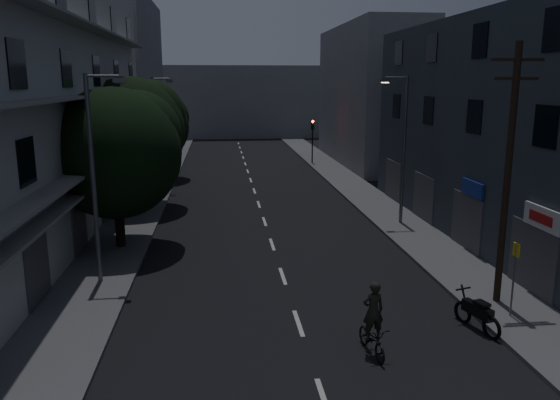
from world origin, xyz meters
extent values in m
plane|color=black|center=(0.00, 25.00, 0.00)|extent=(160.00, 160.00, 0.00)
cube|color=#565659|center=(-7.50, 25.00, 0.07)|extent=(3.00, 90.00, 0.15)
cube|color=#565659|center=(7.50, 25.00, 0.07)|extent=(3.00, 90.00, 0.15)
cube|color=beige|center=(0.00, 2.00, 0.01)|extent=(0.15, 2.00, 0.01)
cube|color=beige|center=(0.00, 6.50, 0.01)|extent=(0.15, 2.00, 0.01)
cube|color=beige|center=(0.00, 11.00, 0.01)|extent=(0.15, 2.00, 0.01)
cube|color=beige|center=(0.00, 15.50, 0.01)|extent=(0.15, 2.00, 0.01)
cube|color=beige|center=(0.00, 20.00, 0.01)|extent=(0.15, 2.00, 0.01)
cube|color=beige|center=(0.00, 24.50, 0.01)|extent=(0.15, 2.00, 0.01)
cube|color=beige|center=(0.00, 29.00, 0.01)|extent=(0.15, 2.00, 0.01)
cube|color=beige|center=(0.00, 33.50, 0.01)|extent=(0.15, 2.00, 0.01)
cube|color=beige|center=(0.00, 38.00, 0.01)|extent=(0.15, 2.00, 0.01)
cube|color=beige|center=(0.00, 42.50, 0.01)|extent=(0.15, 2.00, 0.01)
cube|color=beige|center=(0.00, 47.00, 0.01)|extent=(0.15, 2.00, 0.01)
cube|color=beige|center=(0.00, 51.50, 0.01)|extent=(0.15, 2.00, 0.01)
cube|color=beige|center=(0.00, 56.00, 0.01)|extent=(0.15, 2.00, 0.01)
cube|color=beige|center=(0.00, 60.50, 0.01)|extent=(0.15, 2.00, 0.01)
cube|color=#B5B4AF|center=(-12.00, 18.00, 7.00)|extent=(6.00, 36.00, 14.00)
cube|color=black|center=(-8.98, 9.00, 2.00)|extent=(0.06, 1.60, 1.60)
cube|color=black|center=(-8.98, 15.00, 2.00)|extent=(0.06, 1.60, 1.60)
cube|color=black|center=(-8.98, 21.00, 2.00)|extent=(0.06, 1.60, 1.60)
cube|color=black|center=(-8.98, 27.00, 2.00)|extent=(0.06, 1.60, 1.60)
cube|color=black|center=(-8.98, 33.00, 2.00)|extent=(0.06, 1.60, 1.60)
cube|color=black|center=(-8.98, 9.00, 5.20)|extent=(0.06, 1.60, 1.60)
cube|color=black|center=(-8.98, 15.00, 5.20)|extent=(0.06, 1.60, 1.60)
cube|color=black|center=(-8.98, 21.00, 5.20)|extent=(0.06, 1.60, 1.60)
cube|color=black|center=(-8.98, 27.00, 5.20)|extent=(0.06, 1.60, 1.60)
cube|color=black|center=(-8.98, 33.00, 5.20)|extent=(0.06, 1.60, 1.60)
cube|color=black|center=(-8.98, 9.00, 8.40)|extent=(0.06, 1.60, 1.60)
cube|color=black|center=(-8.98, 15.00, 8.40)|extent=(0.06, 1.60, 1.60)
cube|color=black|center=(-8.98, 21.00, 8.40)|extent=(0.06, 1.60, 1.60)
cube|color=black|center=(-8.98, 27.00, 8.40)|extent=(0.06, 1.60, 1.60)
cube|color=black|center=(-8.98, 33.00, 8.40)|extent=(0.06, 1.60, 1.60)
cube|color=black|center=(-8.98, 21.00, 11.60)|extent=(0.06, 1.60, 1.60)
cube|color=black|center=(-8.98, 27.00, 11.60)|extent=(0.06, 1.60, 1.60)
cube|color=black|center=(-8.98, 33.00, 11.60)|extent=(0.06, 1.60, 1.60)
cube|color=gray|center=(-8.50, 18.00, 4.00)|extent=(1.00, 32.40, 0.12)
cube|color=gray|center=(-8.50, 18.00, 7.20)|extent=(1.00, 32.40, 0.12)
cube|color=gray|center=(-8.50, 18.00, 10.40)|extent=(1.00, 32.40, 0.12)
cube|color=gray|center=(-8.60, 18.00, 3.10)|extent=(0.80, 32.40, 0.12)
cube|color=#424247|center=(-8.97, 9.00, 1.40)|extent=(0.06, 2.40, 2.40)
cube|color=#424247|center=(-8.97, 15.00, 1.40)|extent=(0.06, 2.40, 2.40)
cube|color=#424247|center=(-8.97, 21.00, 1.40)|extent=(0.06, 2.40, 2.40)
cube|color=#424247|center=(-8.97, 27.00, 1.40)|extent=(0.06, 2.40, 2.40)
cube|color=#424247|center=(-8.97, 33.00, 1.40)|extent=(0.06, 2.40, 2.40)
cube|color=#2D343D|center=(12.00, 14.00, 5.50)|extent=(6.00, 28.00, 11.00)
cube|color=black|center=(8.98, 8.00, 6.30)|extent=(0.06, 1.40, 1.50)
cube|color=black|center=(8.98, 13.50, 6.30)|extent=(0.06, 1.40, 1.50)
cube|color=black|center=(8.98, 19.00, 6.30)|extent=(0.06, 1.40, 1.50)
cube|color=black|center=(8.98, 24.50, 6.30)|extent=(0.06, 1.40, 1.50)
cube|color=black|center=(8.98, 8.00, 9.60)|extent=(0.06, 1.40, 1.50)
cube|color=black|center=(8.98, 13.50, 9.60)|extent=(0.06, 1.40, 1.50)
cube|color=black|center=(8.98, 19.00, 9.60)|extent=(0.06, 1.40, 1.50)
cube|color=black|center=(8.98, 24.50, 9.60)|extent=(0.06, 1.40, 1.50)
cube|color=#424247|center=(8.97, 8.00, 1.40)|extent=(0.06, 3.00, 2.60)
cube|color=#424247|center=(8.97, 13.50, 1.40)|extent=(0.06, 3.00, 2.60)
cube|color=#424247|center=(8.97, 19.00, 1.40)|extent=(0.06, 3.00, 2.60)
cube|color=#424247|center=(8.97, 24.50, 1.40)|extent=(0.06, 3.00, 2.60)
cube|color=silver|center=(8.90, 7.50, 3.10)|extent=(0.12, 2.20, 0.80)
cube|color=#B21414|center=(8.82, 7.50, 3.10)|extent=(0.02, 1.40, 0.36)
cube|color=navy|center=(8.90, 13.00, 3.10)|extent=(0.12, 2.00, 0.70)
cube|color=slate|center=(-12.00, 48.00, 8.00)|extent=(6.00, 20.00, 16.00)
cube|color=slate|center=(12.00, 42.00, 6.50)|extent=(6.00, 20.00, 13.00)
cube|color=slate|center=(0.00, 70.00, 5.00)|extent=(24.00, 8.00, 10.00)
cylinder|color=black|center=(-7.25, 15.56, 2.18)|extent=(0.44, 0.44, 4.05)
sphere|color=black|center=(-7.25, 15.56, 4.61)|extent=(6.08, 6.08, 6.08)
sphere|color=black|center=(-6.34, 16.32, 5.37)|extent=(4.25, 4.25, 4.25)
sphere|color=black|center=(-8.01, 14.95, 5.06)|extent=(3.95, 3.95, 3.95)
cylinder|color=black|center=(-7.79, 24.00, 2.32)|extent=(0.44, 0.44, 4.33)
sphere|color=black|center=(-7.79, 24.00, 4.92)|extent=(6.53, 6.53, 6.53)
sphere|color=black|center=(-6.81, 24.82, 5.73)|extent=(4.57, 4.57, 4.57)
sphere|color=black|center=(-8.61, 23.35, 5.41)|extent=(4.24, 4.24, 4.24)
cylinder|color=black|center=(-7.66, 34.58, 2.03)|extent=(0.44, 0.44, 3.75)
sphere|color=black|center=(-7.66, 34.58, 4.28)|extent=(5.60, 5.60, 5.60)
sphere|color=black|center=(-6.82, 35.28, 4.98)|extent=(3.92, 3.92, 3.92)
sphere|color=black|center=(-8.36, 34.02, 4.70)|extent=(3.64, 3.64, 3.64)
cylinder|color=black|center=(6.42, 41.49, 1.75)|extent=(0.12, 0.12, 3.20)
cube|color=black|center=(6.42, 41.49, 3.80)|extent=(0.28, 0.22, 0.90)
sphere|color=#FF0C05|center=(6.42, 41.34, 4.13)|extent=(0.22, 0.22, 0.22)
sphere|color=#3F330C|center=(6.42, 41.34, 3.83)|extent=(0.22, 0.22, 0.22)
sphere|color=black|center=(6.42, 41.34, 3.53)|extent=(0.22, 0.22, 0.22)
cylinder|color=black|center=(-6.74, 40.66, 1.75)|extent=(0.12, 0.12, 3.20)
cube|color=black|center=(-6.74, 40.66, 3.80)|extent=(0.28, 0.22, 0.90)
sphere|color=black|center=(-6.74, 40.51, 4.13)|extent=(0.22, 0.22, 0.22)
sphere|color=#3F330C|center=(-6.74, 40.51, 3.83)|extent=(0.22, 0.22, 0.22)
sphere|color=#0CFF26|center=(-6.74, 40.51, 3.53)|extent=(0.22, 0.22, 0.22)
cylinder|color=slate|center=(-7.27, 10.91, 4.15)|extent=(0.18, 0.18, 8.00)
cylinder|color=slate|center=(-6.67, 10.91, 8.05)|extent=(1.20, 0.10, 0.10)
cube|color=slate|center=(-6.07, 10.91, 7.90)|extent=(0.45, 0.25, 0.18)
cube|color=#4C4C4C|center=(-6.07, 10.91, 7.80)|extent=(0.35, 0.18, 0.04)
cylinder|color=#515258|center=(7.51, 18.47, 4.15)|extent=(0.18, 0.18, 8.00)
cylinder|color=#515258|center=(6.91, 18.47, 8.05)|extent=(1.20, 0.10, 0.10)
cube|color=#515258|center=(6.31, 18.47, 7.90)|extent=(0.45, 0.25, 0.18)
cube|color=#FFD88C|center=(6.31, 18.47, 7.80)|extent=(0.35, 0.18, 0.04)
cylinder|color=#54545B|center=(-7.09, 29.97, 4.15)|extent=(0.18, 0.18, 8.00)
cylinder|color=#54545B|center=(-6.49, 29.97, 8.05)|extent=(1.20, 0.10, 0.10)
cube|color=#54545B|center=(-5.89, 29.97, 7.90)|extent=(0.45, 0.25, 0.18)
cube|color=#4C4C4C|center=(-5.89, 29.97, 7.80)|extent=(0.35, 0.18, 0.04)
cylinder|color=black|center=(7.31, 7.27, 4.65)|extent=(0.24, 0.24, 9.00)
cube|color=black|center=(7.31, 7.27, 8.55)|extent=(1.80, 0.10, 0.10)
cube|color=black|center=(7.31, 7.27, 7.95)|extent=(1.50, 0.10, 0.10)
cylinder|color=#595B60|center=(7.14, 6.00, 1.40)|extent=(0.06, 0.06, 2.50)
cube|color=yellow|center=(7.14, 6.00, 2.45)|extent=(0.05, 0.35, 0.45)
torus|color=black|center=(5.84, 4.77, 0.33)|extent=(0.33, 0.77, 0.77)
torus|color=black|center=(5.46, 6.02, 0.33)|extent=(0.33, 0.77, 0.77)
cube|color=black|center=(5.65, 5.40, 0.67)|extent=(0.60, 1.22, 0.38)
cube|color=black|center=(5.70, 5.24, 0.96)|extent=(0.45, 0.56, 0.11)
cylinder|color=black|center=(5.48, 5.97, 0.82)|extent=(0.20, 0.47, 0.91)
cube|color=black|center=(5.45, 6.08, 1.14)|extent=(0.59, 0.21, 0.04)
imported|color=black|center=(1.85, 4.20, 0.47)|extent=(0.86, 1.84, 0.93)
imported|color=black|center=(1.85, 4.20, 1.36)|extent=(0.71, 0.52, 1.78)
camera|label=1|loc=(-2.47, -10.15, 7.85)|focal=35.00mm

